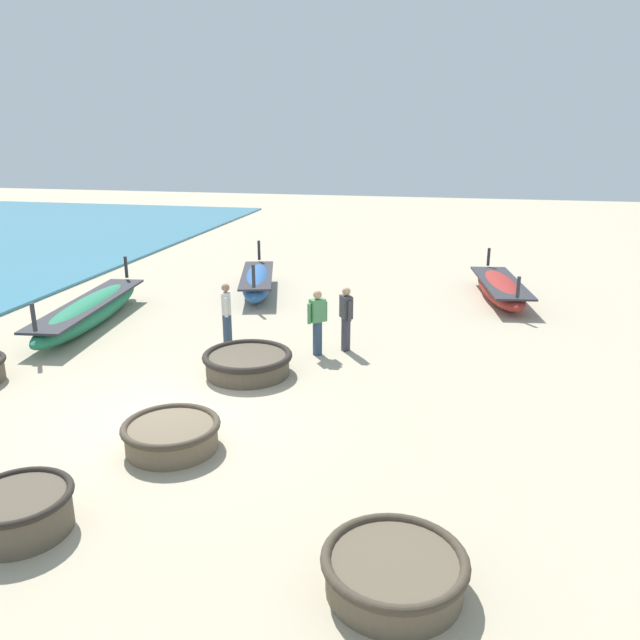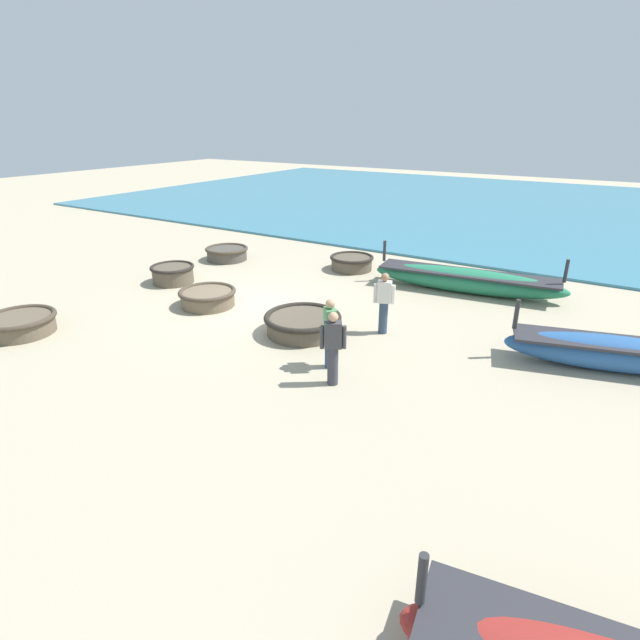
% 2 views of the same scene
% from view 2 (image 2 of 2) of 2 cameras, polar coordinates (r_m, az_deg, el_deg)
% --- Properties ---
extents(ground_plane, '(80.00, 80.00, 0.00)m').
position_cam_2_polar(ground_plane, '(14.54, -7.80, 1.60)').
color(ground_plane, tan).
extents(sea, '(28.00, 52.00, 0.10)m').
position_cam_2_polar(sea, '(32.60, 23.68, 11.51)').
color(sea, teal).
rests_on(sea, ground).
extents(coracle_far_right, '(1.61, 1.61, 0.49)m').
position_cam_2_polar(coracle_far_right, '(19.48, -10.59, 7.54)').
color(coracle_far_right, '#4C473F').
rests_on(coracle_far_right, ground).
extents(coracle_far_left, '(1.42, 1.42, 0.58)m').
position_cam_2_polar(coracle_far_left, '(17.09, -16.47, 5.13)').
color(coracle_far_left, brown).
rests_on(coracle_far_left, ground).
extents(coracle_nearest, '(1.55, 1.55, 0.50)m').
position_cam_2_polar(coracle_nearest, '(17.90, 3.64, 6.62)').
color(coracle_nearest, brown).
rests_on(coracle_nearest, ground).
extents(coracle_upturned, '(1.72, 1.72, 0.48)m').
position_cam_2_polar(coracle_upturned, '(14.59, -31.05, -0.33)').
color(coracle_upturned, brown).
rests_on(coracle_upturned, ground).
extents(coracle_front_left, '(1.64, 1.64, 0.48)m').
position_cam_2_polar(coracle_front_left, '(14.71, -12.72, 2.59)').
color(coracle_front_left, brown).
rests_on(coracle_front_left, ground).
extents(coracle_beside_post, '(1.95, 1.95, 0.50)m').
position_cam_2_polar(coracle_beside_post, '(12.51, -1.99, -0.34)').
color(coracle_beside_post, brown).
rests_on(coracle_beside_post, ground).
extents(long_boat_ochre_hull, '(2.05, 4.45, 1.39)m').
position_cam_2_polar(long_boat_ochre_hull, '(12.37, 30.35, -3.20)').
color(long_boat_ochre_hull, '#285693').
rests_on(long_boat_ochre_hull, ground).
extents(long_boat_red_hull, '(1.70, 5.94, 1.36)m').
position_cam_2_polar(long_boat_red_hull, '(16.11, 16.41, 4.40)').
color(long_boat_red_hull, '#237551').
rests_on(long_boat_red_hull, ground).
extents(fisherman_crouching, '(0.32, 0.51, 1.57)m').
position_cam_2_polar(fisherman_crouching, '(12.41, 7.32, 2.09)').
color(fisherman_crouching, '#2D425B').
rests_on(fisherman_crouching, ground).
extents(fisherman_standing_right, '(0.41, 0.39, 1.57)m').
position_cam_2_polar(fisherman_standing_right, '(10.58, 1.16, -1.35)').
color(fisherman_standing_right, '#2D425B').
rests_on(fisherman_standing_right, ground).
extents(fisherman_standing_left, '(0.37, 0.46, 1.57)m').
position_cam_2_polar(fisherman_standing_left, '(9.91, 1.49, -3.06)').
color(fisherman_standing_left, '#383842').
rests_on(fisherman_standing_left, ground).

